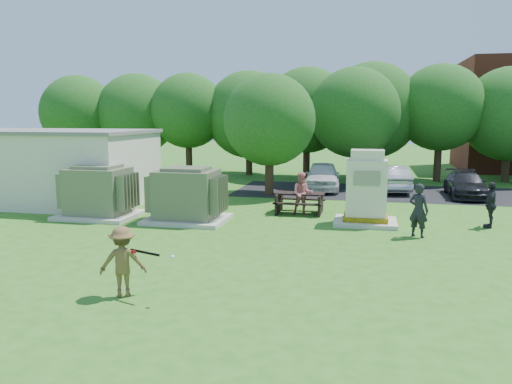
% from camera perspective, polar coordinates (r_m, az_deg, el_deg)
% --- Properties ---
extents(ground, '(120.00, 120.00, 0.00)m').
position_cam_1_polar(ground, '(14.26, -3.57, -7.58)').
color(ground, '#2D6619').
rests_on(ground, ground).
extents(service_building, '(10.00, 5.00, 3.20)m').
position_cam_1_polar(service_building, '(25.14, -23.63, 2.54)').
color(service_building, beige).
rests_on(service_building, ground).
extents(service_building_roof, '(10.20, 5.20, 0.15)m').
position_cam_1_polar(service_building_roof, '(25.04, -23.87, 6.35)').
color(service_building_roof, slate).
rests_on(service_building_roof, service_building).
extents(parking_strip, '(20.00, 6.00, 0.01)m').
position_cam_1_polar(parking_strip, '(27.11, 19.21, -0.21)').
color(parking_strip, '#232326').
rests_on(parking_strip, ground).
extents(transformer_left, '(3.00, 2.40, 2.07)m').
position_cam_1_polar(transformer_left, '(20.68, -17.54, -0.09)').
color(transformer_left, beige).
rests_on(transformer_left, ground).
extents(transformer_right, '(3.00, 2.40, 2.07)m').
position_cam_1_polar(transformer_right, '(19.09, -7.89, -0.47)').
color(transformer_right, beige).
rests_on(transformer_right, ground).
extents(generator_cabinet, '(2.27, 1.86, 2.76)m').
position_cam_1_polar(generator_cabinet, '(18.84, 12.50, 0.01)').
color(generator_cabinet, beige).
rests_on(generator_cabinet, ground).
extents(picnic_table, '(2.00, 1.50, 0.86)m').
position_cam_1_polar(picnic_table, '(20.62, 5.00, -0.96)').
color(picnic_table, black).
rests_on(picnic_table, ground).
extents(batter, '(1.16, 0.91, 1.58)m').
position_cam_1_polar(batter, '(11.59, -14.99, -7.68)').
color(batter, brown).
rests_on(batter, ground).
extents(person_by_generator, '(0.78, 0.70, 1.80)m').
position_cam_1_polar(person_by_generator, '(17.32, 18.09, -2.01)').
color(person_by_generator, black).
rests_on(person_by_generator, ground).
extents(person_at_picnic, '(0.94, 0.79, 1.74)m').
position_cam_1_polar(person_at_picnic, '(20.25, 5.32, -0.18)').
color(person_at_picnic, '#D26F74').
rests_on(person_at_picnic, ground).
extents(person_walking_right, '(0.61, 1.04, 1.66)m').
position_cam_1_polar(person_walking_right, '(19.75, 25.24, -1.34)').
color(person_walking_right, black).
rests_on(person_walking_right, ground).
extents(car_white, '(2.08, 4.56, 1.52)m').
position_cam_1_polar(car_white, '(27.21, 7.60, 1.84)').
color(car_white, white).
rests_on(car_white, ground).
extents(car_silver_a, '(2.14, 4.37, 1.38)m').
position_cam_1_polar(car_silver_a, '(27.42, 15.08, 1.52)').
color(car_silver_a, '#A1A1A5').
rests_on(car_silver_a, ground).
extents(car_dark, '(1.81, 4.29, 1.23)m').
position_cam_1_polar(car_dark, '(26.75, 22.84, 0.80)').
color(car_dark, black).
rests_on(car_dark, ground).
extents(batting_equipment, '(1.20, 0.43, 0.09)m').
position_cam_1_polar(batting_equipment, '(11.21, -12.41, -6.83)').
color(batting_equipment, black).
rests_on(batting_equipment, ground).
extents(tree_row, '(41.30, 13.30, 7.30)m').
position_cam_1_polar(tree_row, '(31.70, 9.00, 8.94)').
color(tree_row, '#47301E').
rests_on(tree_row, ground).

